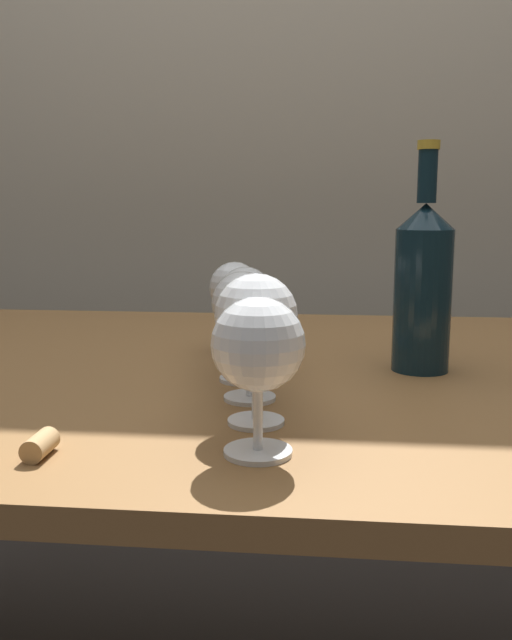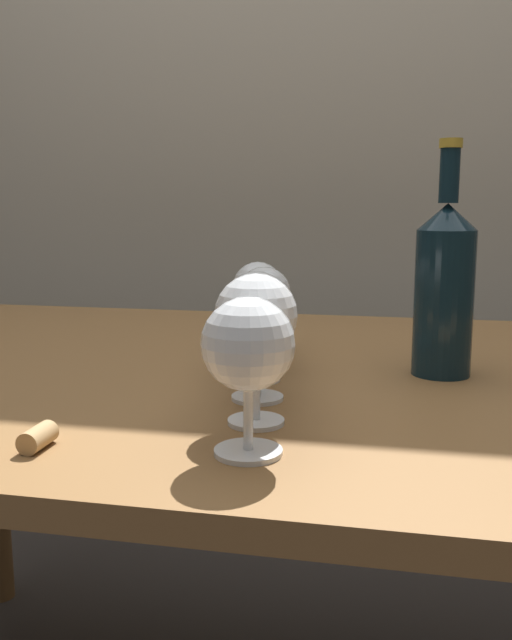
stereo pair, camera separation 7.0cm
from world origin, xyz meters
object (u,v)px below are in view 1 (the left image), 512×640
Objects in this scene: wine_glass_pinot at (243,306)px; cork at (40,445)px; wine_glass_chardonnay at (258,348)px; wine_glass_rose at (250,330)px; wine_glass_empty at (245,298)px; wine_glass_port at (256,319)px; wine_bottle at (423,284)px; wine_glass_white at (235,290)px.

wine_glass_pinot is 3.43× the size of cork.
wine_glass_rose is (-0.03, 0.18, -0.02)m from wine_glass_chardonnay.
wine_glass_pinot is at bearing -85.45° from wine_glass_empty.
wine_glass_chardonnay is 0.09m from wine_glass_port.
cork is at bearing -136.58° from wine_bottle.
cork is (-0.15, -0.29, -0.09)m from wine_glass_pinot.
wine_bottle reaches higher than wine_glass_pinot.
cork is at bearing -130.15° from wine_glass_rose.
wine_glass_rose is 0.28m from wine_bottle.
wine_glass_port reaches higher than wine_glass_white.
wine_glass_empty is at bearing 94.55° from wine_glass_pinot.
wine_glass_port is 0.18m from wine_glass_pinot.
wine_glass_empty is at bearing -73.92° from wine_glass_white.
wine_glass_rose is at bearing -78.61° from wine_glass_white.
wine_glass_chardonnay is at bearing -81.19° from wine_glass_rose.
wine_glass_port is 0.26m from wine_glass_empty.
wine_glass_chardonnay reaches higher than wine_glass_white.
wine_glass_chardonnay is 0.34m from wine_glass_empty.
wine_glass_chardonnay reaches higher than wine_glass_rose.
wine_glass_white is (-0.08, 0.44, -0.00)m from wine_glass_chardonnay.
wine_glass_white is 0.45× the size of wine_bottle.
wine_glass_chardonnay is at bearing -81.31° from wine_glass_empty.
wine_bottle is at bearing 37.26° from wine_glass_rose.
wine_glass_white is (-0.03, 0.10, -0.00)m from wine_glass_empty.
wine_glass_white is at bearing 100.36° from wine_glass_chardonnay.
wine_glass_rose is 0.27m from wine_glass_white.
wine_glass_pinot is 0.08m from wine_glass_empty.
wine_glass_port is 0.36m from wine_glass_white.
wine_glass_white is at bearing 101.39° from wine_glass_rose.
cork is (-0.19, -0.11, -0.10)m from wine_glass_port.
wine_glass_white is 0.49m from cork.
wine_glass_port is 1.11× the size of wine_glass_pinot.
wine_bottle is at bearing -19.08° from wine_glass_white.
wine_glass_pinot reaches higher than wine_glass_white.
wine_glass_chardonnay reaches higher than wine_glass_pinot.
wine_glass_white is at bearing 160.92° from wine_bottle.
wine_glass_pinot reaches higher than wine_glass_rose.
wine_glass_empty reaches higher than wine_glass_white.
wine_bottle reaches higher than wine_glass_rose.
wine_glass_empty is (-0.01, 0.08, -0.00)m from wine_glass_pinot.
wine_glass_rose is 0.87× the size of wine_glass_empty.
wine_glass_port reaches higher than wine_glass_rose.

